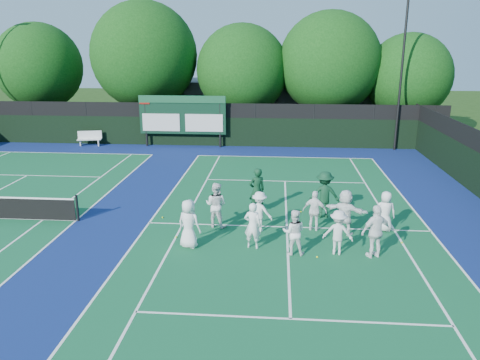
{
  "coord_description": "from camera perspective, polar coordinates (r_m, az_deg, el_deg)",
  "views": [
    {
      "loc": [
        -0.45,
        -16.12,
        6.85
      ],
      "look_at": [
        -2.0,
        3.0,
        1.3
      ],
      "focal_mm": 35.0,
      "sensor_mm": 36.0,
      "label": 1
    }
  ],
  "objects": [
    {
      "name": "ground",
      "position": [
        17.52,
        5.78,
        -6.97
      ],
      "size": [
        120.0,
        120.0,
        0.0
      ],
      "primitive_type": "plane",
      "color": "#1C380F",
      "rests_on": "ground"
    },
    {
      "name": "court_apron",
      "position": [
        19.26,
        -12.49,
        -5.09
      ],
      "size": [
        34.0,
        32.0,
        0.01
      ],
      "primitive_type": "cube",
      "color": "navy",
      "rests_on": "ground"
    },
    {
      "name": "near_court",
      "position": [
        18.44,
        5.73,
        -5.72
      ],
      "size": [
        11.05,
        23.85,
        0.01
      ],
      "color": "#125831",
      "rests_on": "ground"
    },
    {
      "name": "back_fence",
      "position": [
        33.06,
        -5.12,
        6.51
      ],
      "size": [
        34.0,
        0.08,
        3.0
      ],
      "color": "black",
      "rests_on": "ground"
    },
    {
      "name": "scoreboard",
      "position": [
        32.72,
        -7.05,
        7.83
      ],
      "size": [
        6.0,
        0.21,
        3.55
      ],
      "color": "black",
      "rests_on": "ground"
    },
    {
      "name": "clubhouse",
      "position": [
        40.44,
        2.44,
        9.24
      ],
      "size": [
        18.0,
        6.0,
        4.0
      ],
      "primitive_type": "cube",
      "color": "#59595E",
      "rests_on": "ground"
    },
    {
      "name": "light_pole_right",
      "position": [
        32.8,
        19.28,
        14.31
      ],
      "size": [
        1.2,
        0.3,
        10.12
      ],
      "color": "black",
      "rests_on": "ground"
    },
    {
      "name": "bench",
      "position": [
        34.73,
        -17.86,
        4.92
      ],
      "size": [
        1.7,
        0.81,
        1.04
      ],
      "color": "white",
      "rests_on": "ground"
    },
    {
      "name": "tree_a",
      "position": [
        40.15,
        -23.04,
        12.4
      ],
      "size": [
        6.58,
        6.58,
        8.56
      ],
      "color": "black",
      "rests_on": "ground"
    },
    {
      "name": "tree_b",
      "position": [
        37.08,
        -11.31,
        14.35
      ],
      "size": [
        7.97,
        7.97,
        10.08
      ],
      "color": "black",
      "rests_on": "ground"
    },
    {
      "name": "tree_c",
      "position": [
        35.85,
        0.53,
        12.95
      ],
      "size": [
        6.82,
        6.82,
        8.45
      ],
      "color": "black",
      "rests_on": "ground"
    },
    {
      "name": "tree_d",
      "position": [
        35.93,
        11.08,
        13.53
      ],
      "size": [
        7.44,
        7.44,
        9.31
      ],
      "color": "black",
      "rests_on": "ground"
    },
    {
      "name": "tree_e",
      "position": [
        37.03,
        20.01,
        11.55
      ],
      "size": [
        6.2,
        6.2,
        7.76
      ],
      "color": "black",
      "rests_on": "ground"
    },
    {
      "name": "tennis_ball_0",
      "position": [
        17.54,
        -7.78,
        -6.9
      ],
      "size": [
        0.07,
        0.07,
        0.07
      ],
      "primitive_type": "sphere",
      "color": "#CBD919",
      "rests_on": "ground"
    },
    {
      "name": "tennis_ball_1",
      "position": [
        19.54,
        16.89,
        -5.02
      ],
      "size": [
        0.07,
        0.07,
        0.07
      ],
      "primitive_type": "sphere",
      "color": "#CBD919",
      "rests_on": "ground"
    },
    {
      "name": "tennis_ball_2",
      "position": [
        17.88,
        19.14,
        -7.22
      ],
      "size": [
        0.07,
        0.07,
        0.07
      ],
      "primitive_type": "sphere",
      "color": "#CBD919",
      "rests_on": "ground"
    },
    {
      "name": "tennis_ball_3",
      "position": [
        19.52,
        -9.42,
        -4.53
      ],
      "size": [
        0.07,
        0.07,
        0.07
      ],
      "primitive_type": "sphere",
      "color": "#CBD919",
      "rests_on": "ground"
    },
    {
      "name": "tennis_ball_4",
      "position": [
        20.08,
        7.43,
        -3.85
      ],
      "size": [
        0.07,
        0.07,
        0.07
      ],
      "primitive_type": "sphere",
      "color": "#CBD919",
      "rests_on": "ground"
    },
    {
      "name": "tennis_ball_5",
      "position": [
        16.04,
        9.39,
        -9.25
      ],
      "size": [
        0.07,
        0.07,
        0.07
      ],
      "primitive_type": "sphere",
      "color": "#CBD919",
      "rests_on": "ground"
    },
    {
      "name": "player_front_0",
      "position": [
        16.41,
        -6.25,
        -5.33
      ],
      "size": [
        0.99,
        0.81,
        1.74
      ],
      "primitive_type": "imported",
      "rotation": [
        0.0,
        0.0,
        2.79
      ],
      "color": "white",
      "rests_on": "ground"
    },
    {
      "name": "player_front_1",
      "position": [
        16.27,
        1.56,
        -5.58
      ],
      "size": [
        0.67,
        0.5,
        1.67
      ],
      "primitive_type": "imported",
      "rotation": [
        0.0,
        0.0,
        2.97
      ],
      "color": "white",
      "rests_on": "ground"
    },
    {
      "name": "player_front_2",
      "position": [
        15.92,
        6.58,
        -6.34
      ],
      "size": [
        0.79,
        0.63,
        1.59
      ],
      "primitive_type": "imported",
      "rotation": [
        0.0,
        0.0,
        3.11
      ],
      "color": "white",
      "rests_on": "ground"
    },
    {
      "name": "player_front_3",
      "position": [
        16.17,
        11.86,
        -6.28
      ],
      "size": [
        1.1,
        0.76,
        1.56
      ],
      "primitive_type": "imported",
      "rotation": [
        0.0,
        0.0,
        2.96
      ],
      "color": "silver",
      "rests_on": "ground"
    },
    {
      "name": "player_front_4",
      "position": [
        16.18,
        16.24,
        -6.05
      ],
      "size": [
        1.17,
        0.82,
        1.84
      ],
      "primitive_type": "imported",
      "rotation": [
        0.0,
        0.0,
        3.53
      ],
      "color": "white",
      "rests_on": "ground"
    },
    {
      "name": "player_back_0",
      "position": [
        18.15,
        -2.94,
        -3.05
      ],
      "size": [
        1.03,
        0.9,
        1.79
      ],
      "primitive_type": "imported",
      "rotation": [
        0.0,
        0.0,
        2.85
      ],
      "color": "white",
      "rests_on": "ground"
    },
    {
      "name": "player_back_1",
      "position": [
        17.75,
        2.39,
        -3.86
      ],
      "size": [
        1.15,
        0.91,
        1.57
      ],
      "primitive_type": "imported",
      "rotation": [
        0.0,
        0.0,
        2.78
      ],
      "color": "white",
      "rests_on": "ground"
    },
    {
      "name": "player_back_2",
      "position": [
        18.02,
        9.1,
        -3.74
      ],
      "size": [
        0.99,
        0.62,
        1.57
      ],
      "primitive_type": "imported",
      "rotation": [
        0.0,
        0.0,
        2.86
      ],
      "color": "white",
      "rests_on": "ground"
    },
    {
      "name": "player_back_3",
      "position": [
        17.83,
        12.7,
        -3.86
      ],
      "size": [
        1.69,
        1.13,
        1.75
      ],
      "primitive_type": "imported",
      "rotation": [
        0.0,
        0.0,
        2.72
      ],
      "color": "white",
      "rests_on": "ground"
    },
    {
      "name": "player_back_4",
      "position": [
        18.57,
        17.29,
        -3.68
      ],
      "size": [
        0.78,
        0.52,
        1.58
      ],
      "primitive_type": "imported",
      "rotation": [
        0.0,
        0.0,
        3.12
      ],
      "color": "white",
      "rests_on": "ground"
    },
    {
      "name": "coach_left",
      "position": [
        19.65,
        2.07,
        -1.29
      ],
      "size": [
        0.84,
        0.72,
        1.95
      ],
      "primitive_type": "imported",
      "rotation": [
        0.0,
        0.0,
        3.57
      ],
      "color": "#0F371F",
      "rests_on": "ground"
    },
    {
      "name": "coach_right",
      "position": [
        19.42,
        10.24,
        -1.75
      ],
      "size": [
        1.28,
        0.76,
        1.94
      ],
      "primitive_type": "imported",
      "rotation": [
        0.0,
        0.0,
        3.17
      ],
      "color": "#0F3821",
      "rests_on": "ground"
    }
  ]
}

